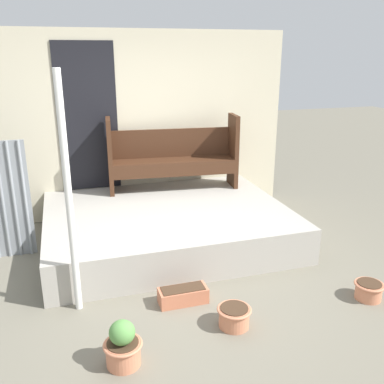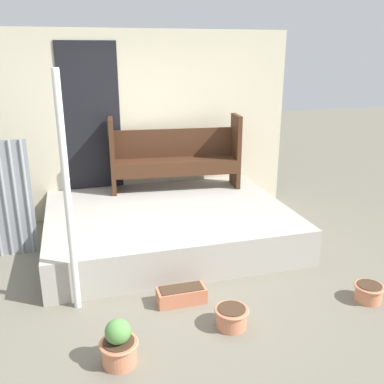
% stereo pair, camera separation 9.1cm
% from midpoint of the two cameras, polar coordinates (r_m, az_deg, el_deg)
% --- Properties ---
extents(ground_plane, '(24.00, 24.00, 0.00)m').
position_cam_midpoint_polar(ground_plane, '(4.52, -0.41, -12.46)').
color(ground_plane, '#706B5B').
extents(porch_slab, '(2.96, 2.28, 0.43)m').
position_cam_midpoint_polar(porch_slab, '(5.43, -2.68, -4.40)').
color(porch_slab, '#A8A399').
rests_on(porch_slab, ground_plane).
extents(house_wall, '(4.16, 0.08, 2.60)m').
position_cam_midpoint_polar(house_wall, '(6.23, -5.69, 8.95)').
color(house_wall, beige).
rests_on(house_wall, ground_plane).
extents(support_post, '(0.06, 0.06, 2.19)m').
position_cam_midpoint_polar(support_post, '(3.87, -15.62, -0.77)').
color(support_post, white).
rests_on(support_post, ground_plane).
extents(bench, '(1.83, 0.58, 1.03)m').
position_cam_midpoint_polar(bench, '(6.03, -1.82, 5.12)').
color(bench, '#422616').
rests_on(bench, porch_slab).
extents(flower_pot_left, '(0.31, 0.31, 0.38)m').
position_cam_midpoint_polar(flower_pot_left, '(3.52, -8.97, -19.50)').
color(flower_pot_left, tan).
rests_on(flower_pot_left, ground_plane).
extents(flower_pot_middle, '(0.31, 0.31, 0.19)m').
position_cam_midpoint_polar(flower_pot_middle, '(3.92, 5.98, -16.17)').
color(flower_pot_middle, tan).
rests_on(flower_pot_middle, ground_plane).
extents(flower_pot_right, '(0.29, 0.29, 0.17)m').
position_cam_midpoint_polar(flower_pot_right, '(4.60, 23.03, -12.14)').
color(flower_pot_right, tan).
rests_on(flower_pot_right, ground_plane).
extents(planter_box_rect, '(0.47, 0.20, 0.16)m').
position_cam_midpoint_polar(planter_box_rect, '(4.23, -0.78, -13.58)').
color(planter_box_rect, '#C67251').
rests_on(planter_box_rect, ground_plane).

